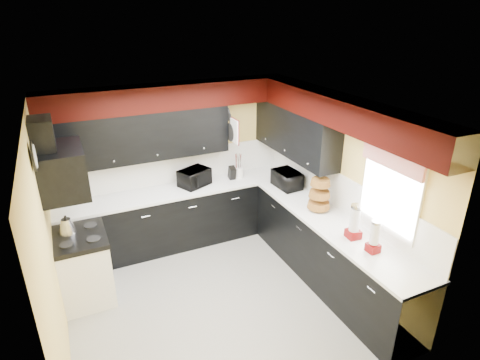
{
  "coord_description": "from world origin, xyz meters",
  "views": [
    {
      "loc": [
        -1.49,
        -3.9,
        3.48
      ],
      "look_at": [
        0.6,
        0.61,
        1.33
      ],
      "focal_mm": 30.0,
      "sensor_mm": 36.0,
      "label": 1
    }
  ],
  "objects_px": {
    "microwave": "(287,179)",
    "knife_block": "(232,173)",
    "kettle": "(67,226)",
    "toaster_oven": "(195,177)",
    "utensil_crock": "(238,172)"
  },
  "relations": [
    {
      "from": "toaster_oven",
      "to": "knife_block",
      "type": "height_order",
      "value": "toaster_oven"
    },
    {
      "from": "knife_block",
      "to": "kettle",
      "type": "height_order",
      "value": "knife_block"
    },
    {
      "from": "kettle",
      "to": "knife_block",
      "type": "bearing_deg",
      "value": 14.11
    },
    {
      "from": "microwave",
      "to": "knife_block",
      "type": "bearing_deg",
      "value": 41.59
    },
    {
      "from": "utensil_crock",
      "to": "kettle",
      "type": "height_order",
      "value": "utensil_crock"
    },
    {
      "from": "toaster_oven",
      "to": "microwave",
      "type": "xyz_separation_m",
      "value": [
        1.26,
        -0.65,
        -0.0
      ]
    },
    {
      "from": "toaster_oven",
      "to": "knife_block",
      "type": "bearing_deg",
      "value": -25.92
    },
    {
      "from": "kettle",
      "to": "microwave",
      "type": "bearing_deg",
      "value": -0.17
    },
    {
      "from": "kettle",
      "to": "toaster_oven",
      "type": "bearing_deg",
      "value": 18.98
    },
    {
      "from": "toaster_oven",
      "to": "microwave",
      "type": "relative_size",
      "value": 0.97
    },
    {
      "from": "microwave",
      "to": "knife_block",
      "type": "distance_m",
      "value": 0.9
    },
    {
      "from": "toaster_oven",
      "to": "utensil_crock",
      "type": "height_order",
      "value": "toaster_oven"
    },
    {
      "from": "toaster_oven",
      "to": "knife_block",
      "type": "relative_size",
      "value": 2.17
    },
    {
      "from": "toaster_oven",
      "to": "utensil_crock",
      "type": "xyz_separation_m",
      "value": [
        0.74,
        0.01,
        -0.05
      ]
    },
    {
      "from": "knife_block",
      "to": "microwave",
      "type": "bearing_deg",
      "value": -40.07
    }
  ]
}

